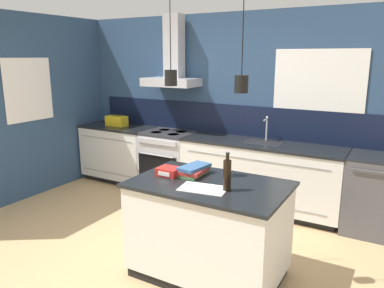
# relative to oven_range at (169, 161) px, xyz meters

# --- Properties ---
(ground_plane) EXTENTS (16.00, 16.00, 0.00)m
(ground_plane) POSITION_rel_oven_range_xyz_m (0.80, -1.69, -0.46)
(ground_plane) COLOR tan
(ground_plane) RESTS_ON ground
(wall_back) EXTENTS (5.60, 2.20, 2.60)m
(wall_back) POSITION_rel_oven_range_xyz_m (0.75, 0.32, 0.90)
(wall_back) COLOR navy
(wall_back) RESTS_ON ground_plane
(wall_left) EXTENTS (0.08, 3.80, 2.60)m
(wall_left) POSITION_rel_oven_range_xyz_m (-1.63, -0.99, 0.85)
(wall_left) COLOR navy
(wall_left) RESTS_ON ground_plane
(counter_run_left) EXTENTS (1.20, 0.64, 0.91)m
(counter_run_left) POSITION_rel_oven_range_xyz_m (-0.97, 0.01, 0.01)
(counter_run_left) COLOR black
(counter_run_left) RESTS_ON ground_plane
(counter_run_sink) EXTENTS (2.14, 0.64, 1.23)m
(counter_run_sink) POSITION_rel_oven_range_xyz_m (1.45, 0.01, 0.01)
(counter_run_sink) COLOR black
(counter_run_sink) RESTS_ON ground_plane
(oven_range) EXTENTS (0.76, 0.66, 0.91)m
(oven_range) POSITION_rel_oven_range_xyz_m (0.00, 0.00, 0.00)
(oven_range) COLOR #B5B5BA
(oven_range) RESTS_ON ground_plane
(dishwasher) EXTENTS (0.59, 0.65, 0.91)m
(dishwasher) POSITION_rel_oven_range_xyz_m (2.80, 0.00, -0.00)
(dishwasher) COLOR #4C4C51
(dishwasher) RESTS_ON ground_plane
(kitchen_island) EXTENTS (1.39, 0.89, 0.91)m
(kitchen_island) POSITION_rel_oven_range_xyz_m (1.58, -1.74, 0.00)
(kitchen_island) COLOR black
(kitchen_island) RESTS_ON ground_plane
(bottle_on_island) EXTENTS (0.07, 0.07, 0.33)m
(bottle_on_island) POSITION_rel_oven_range_xyz_m (1.80, -1.84, 0.59)
(bottle_on_island) COLOR black
(bottle_on_island) RESTS_ON kitchen_island
(book_stack) EXTENTS (0.25, 0.35, 0.09)m
(book_stack) POSITION_rel_oven_range_xyz_m (1.34, -1.61, 0.50)
(book_stack) COLOR #4C7F4C
(book_stack) RESTS_ON kitchen_island
(red_supply_box) EXTENTS (0.21, 0.18, 0.08)m
(red_supply_box) POSITION_rel_oven_range_xyz_m (1.15, -1.74, 0.49)
(red_supply_box) COLOR red
(red_supply_box) RESTS_ON kitchen_island
(paper_pile) EXTENTS (0.43, 0.30, 0.01)m
(paper_pile) POSITION_rel_oven_range_xyz_m (1.61, -1.91, 0.46)
(paper_pile) COLOR silver
(paper_pile) RESTS_ON kitchen_island
(yellow_toolbox) EXTENTS (0.34, 0.18, 0.19)m
(yellow_toolbox) POSITION_rel_oven_range_xyz_m (-1.01, 0.00, 0.54)
(yellow_toolbox) COLOR gold
(yellow_toolbox) RESTS_ON counter_run_left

